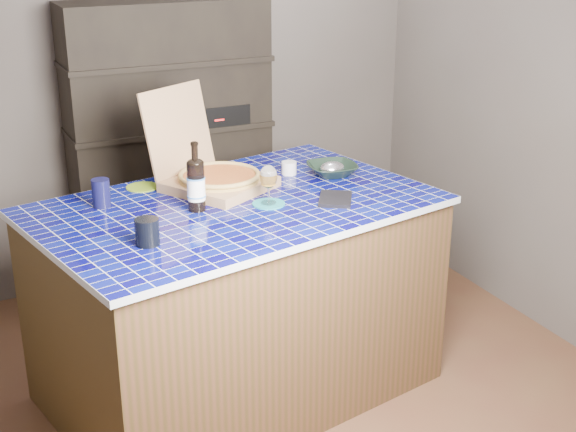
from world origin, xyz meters
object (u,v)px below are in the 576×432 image
kitchen_island (237,299)px  pizza_box (215,175)px  mead_bottle (196,184)px  bowl (332,169)px  dvd_case (335,199)px  wine_glass (268,178)px

kitchen_island → pizza_box: 0.62m
mead_bottle → bowl: mead_bottle is taller
kitchen_island → bowl: 0.83m
kitchen_island → mead_bottle: (-0.19, -0.02, 0.63)m
dvd_case → bowl: bearing=95.5°
kitchen_island → pizza_box: (-0.01, 0.24, 0.57)m
pizza_box → mead_bottle: 0.33m
dvd_case → bowl: (0.17, 0.35, 0.02)m
mead_bottle → dvd_case: 0.66m
mead_bottle → bowl: (0.80, 0.19, -0.09)m
kitchen_island → mead_bottle: 0.65m
wine_glass → dvd_case: size_ratio=0.88×
pizza_box → wine_glass: size_ratio=3.63×
pizza_box → wine_glass: bearing=-96.5°
kitchen_island → mead_bottle: size_ratio=6.31×
pizza_box → bowl: bearing=-35.7°
wine_glass → mead_bottle: bearing=167.4°
pizza_box → wine_glass: (0.14, -0.33, 0.06)m
dvd_case → mead_bottle: bearing=-162.5°
kitchen_island → wine_glass: size_ratio=10.93×
pizza_box → dvd_case: 0.61m
pizza_box → mead_bottle: bearing=-154.8°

